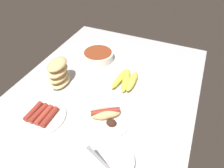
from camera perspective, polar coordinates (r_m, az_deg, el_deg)
The scene contains 7 objects.
ground_plane at distance 106.66cm, azimuth -2.17°, elevation -2.41°, with size 120.00×90.00×3.00cm, color #B2B2B7.
bread_stack at distance 108.24cm, azimuth -14.46°, elevation 2.91°, with size 13.75×9.58×14.40cm.
bowl_chili at distance 126.47cm, azimuth -3.85°, elevation 7.89°, with size 18.67×18.67×4.92cm.
bowl_coleslaw at distance 78.22cm, azimuth 0.03°, elevation -21.00°, with size 15.59×15.59×15.03cm.
banana_bunch at distance 109.30cm, azimuth 3.97°, elevation 1.09°, with size 18.99×11.45×3.91cm.
plate_sausages at distance 97.79cm, azimuth -18.71°, elevation -8.18°, with size 20.91×20.91×3.58cm.
plate_hotdog_assembled at distance 91.91cm, azimuth -1.72°, elevation -8.68°, with size 23.21×23.21×5.61cm.
Camera 1 is at (69.05, 34.30, 72.21)cm, focal length 33.30 mm.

